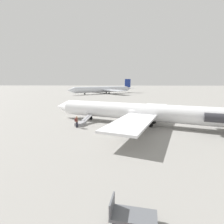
{
  "coord_description": "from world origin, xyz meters",
  "views": [
    {
      "loc": [
        2.7,
        27.57,
        6.72
      ],
      "look_at": [
        3.93,
        -0.59,
        1.84
      ],
      "focal_mm": 28.0,
      "sensor_mm": 36.0,
      "label": 1
    }
  ],
  "objects_px": {
    "passenger": "(77,121)",
    "airplane_far_left": "(104,89)",
    "boarding_stairs": "(82,122)",
    "airplane_main": "(142,112)",
    "luggage_cart": "(131,215)"
  },
  "relations": [
    {
      "from": "luggage_cart",
      "to": "boarding_stairs",
      "type": "bearing_deg",
      "value": -62.07
    },
    {
      "from": "airplane_main",
      "to": "airplane_far_left",
      "type": "distance_m",
      "value": 74.51
    },
    {
      "from": "airplane_main",
      "to": "boarding_stairs",
      "type": "distance_m",
      "value": 9.71
    },
    {
      "from": "airplane_far_left",
      "to": "boarding_stairs",
      "type": "height_order",
      "value": "airplane_far_left"
    },
    {
      "from": "passenger",
      "to": "luggage_cart",
      "type": "distance_m",
      "value": 18.93
    },
    {
      "from": "airplane_main",
      "to": "airplane_far_left",
      "type": "height_order",
      "value": "airplane_far_left"
    },
    {
      "from": "airplane_main",
      "to": "passenger",
      "type": "xyz_separation_m",
      "value": [
        9.96,
        2.24,
        -1.07
      ]
    },
    {
      "from": "passenger",
      "to": "airplane_far_left",
      "type": "bearing_deg",
      "value": 22.79
    },
    {
      "from": "airplane_main",
      "to": "luggage_cart",
      "type": "relative_size",
      "value": 13.23
    },
    {
      "from": "boarding_stairs",
      "to": "passenger",
      "type": "distance_m",
      "value": 1.88
    },
    {
      "from": "boarding_stairs",
      "to": "passenger",
      "type": "bearing_deg",
      "value": -172.64
    },
    {
      "from": "airplane_main",
      "to": "boarding_stairs",
      "type": "xyz_separation_m",
      "value": [
        9.55,
        0.52,
        -1.7
      ]
    },
    {
      "from": "airplane_far_left",
      "to": "boarding_stairs",
      "type": "distance_m",
      "value": 74.03
    },
    {
      "from": "airplane_main",
      "to": "passenger",
      "type": "distance_m",
      "value": 10.26
    },
    {
      "from": "airplane_main",
      "to": "boarding_stairs",
      "type": "bearing_deg",
      "value": 23.8
    }
  ]
}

